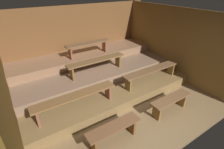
# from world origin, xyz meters

# --- Properties ---
(ground) EXTENTS (5.68, 4.87, 0.08)m
(ground) POSITION_xyz_m (0.00, 2.04, -0.04)
(ground) COLOR #93734C
(wall_back) EXTENTS (5.68, 0.06, 2.28)m
(wall_back) POSITION_xyz_m (0.00, 4.10, 1.14)
(wall_back) COLOR brown
(wall_back) RESTS_ON ground
(wall_left) EXTENTS (0.06, 4.87, 2.28)m
(wall_left) POSITION_xyz_m (-2.47, 2.04, 1.14)
(wall_left) COLOR brown
(wall_left) RESTS_ON ground
(wall_right) EXTENTS (0.06, 4.87, 2.28)m
(wall_right) POSITION_xyz_m (2.47, 2.04, 1.14)
(wall_right) COLOR brown
(wall_right) RESTS_ON ground
(platform_lower) EXTENTS (4.88, 2.98, 0.26)m
(platform_lower) POSITION_xyz_m (0.00, 2.59, 0.13)
(platform_lower) COLOR olive
(platform_lower) RESTS_ON ground
(platform_middle) EXTENTS (4.88, 2.07, 0.26)m
(platform_middle) POSITION_xyz_m (0.00, 3.04, 0.39)
(platform_middle) COLOR #907057
(platform_middle) RESTS_ON platform_lower
(platform_upper) EXTENTS (4.88, 1.06, 0.26)m
(platform_upper) POSITION_xyz_m (0.00, 3.54, 0.66)
(platform_upper) COLOR #986F50
(platform_upper) RESTS_ON platform_middle
(bench_floor_left) EXTENTS (1.17, 0.29, 0.42)m
(bench_floor_left) POSITION_xyz_m (-0.85, 0.48, 0.32)
(bench_floor_left) COLOR brown
(bench_floor_left) RESTS_ON ground
(bench_floor_right) EXTENTS (1.17, 0.29, 0.42)m
(bench_floor_right) POSITION_xyz_m (0.85, 0.48, 0.32)
(bench_floor_right) COLOR brown
(bench_floor_right) RESTS_ON ground
(bench_lower_left) EXTENTS (1.98, 0.29, 0.42)m
(bench_lower_left) POSITION_xyz_m (-1.20, 1.53, 0.60)
(bench_lower_left) COLOR brown
(bench_lower_left) RESTS_ON platform_lower
(bench_lower_right) EXTENTS (1.98, 0.29, 0.42)m
(bench_lower_right) POSITION_xyz_m (1.20, 1.53, 0.60)
(bench_lower_right) COLOR brown
(bench_lower_right) RESTS_ON platform_lower
(bench_middle_center) EXTENTS (1.80, 0.29, 0.42)m
(bench_middle_center) POSITION_xyz_m (-0.12, 2.51, 0.86)
(bench_middle_center) COLOR brown
(bench_middle_center) RESTS_ON platform_middle
(bench_upper_center) EXTENTS (1.47, 0.29, 0.42)m
(bench_upper_center) POSITION_xyz_m (0.02, 3.31, 1.12)
(bench_upper_center) COLOR brown
(bench_upper_center) RESTS_ON platform_upper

